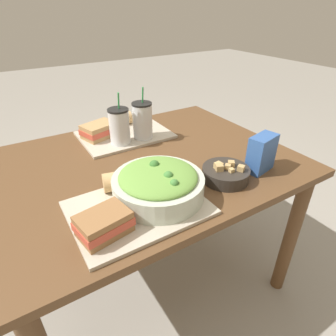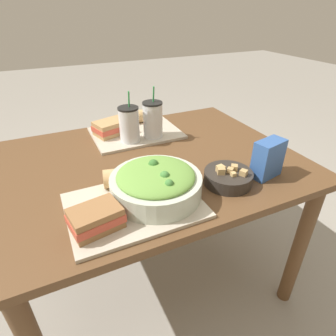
% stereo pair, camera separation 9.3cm
% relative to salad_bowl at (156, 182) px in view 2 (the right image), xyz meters
% --- Properties ---
extents(ground_plane, '(12.00, 12.00, 0.00)m').
position_rel_salad_bowl_xyz_m(ground_plane, '(0.08, 0.25, -0.76)').
color(ground_plane, gray).
extents(dining_table, '(1.17, 0.90, 0.70)m').
position_rel_salad_bowl_xyz_m(dining_table, '(0.08, 0.25, -0.16)').
color(dining_table, brown).
rests_on(dining_table, ground_plane).
extents(tray_near, '(0.41, 0.30, 0.01)m').
position_rel_salad_bowl_xyz_m(tray_near, '(-0.08, -0.02, -0.05)').
color(tray_near, '#BCB29E').
rests_on(tray_near, dining_table).
extents(tray_far, '(0.41, 0.30, 0.01)m').
position_rel_salad_bowl_xyz_m(tray_far, '(0.11, 0.51, -0.05)').
color(tray_far, '#BCB29E').
rests_on(tray_far, dining_table).
extents(salad_bowl, '(0.29, 0.29, 0.11)m').
position_rel_salad_bowl_xyz_m(salad_bowl, '(0.00, 0.00, 0.00)').
color(salad_bowl, beige).
rests_on(salad_bowl, tray_near).
extents(soup_bowl, '(0.17, 0.17, 0.07)m').
position_rel_salad_bowl_xyz_m(soup_bowl, '(0.26, -0.03, -0.03)').
color(soup_bowl, '#2D2823').
rests_on(soup_bowl, dining_table).
extents(sandwich_near, '(0.15, 0.12, 0.06)m').
position_rel_salad_bowl_xyz_m(sandwich_near, '(-0.21, -0.07, -0.02)').
color(sandwich_near, olive).
rests_on(sandwich_near, tray_near).
extents(baguette_near, '(0.14, 0.09, 0.06)m').
position_rel_salad_bowl_xyz_m(baguette_near, '(-0.08, 0.10, -0.02)').
color(baguette_near, tan).
rests_on(baguette_near, tray_near).
extents(sandwich_far, '(0.18, 0.14, 0.06)m').
position_rel_salad_bowl_xyz_m(sandwich_far, '(-0.00, 0.54, -0.02)').
color(sandwich_far, tan).
rests_on(sandwich_far, tray_far).
extents(baguette_far, '(0.10, 0.07, 0.06)m').
position_rel_salad_bowl_xyz_m(baguette_far, '(0.15, 0.63, -0.02)').
color(baguette_far, tan).
rests_on(baguette_far, tray_far).
extents(drink_cup_dark, '(0.09, 0.09, 0.22)m').
position_rel_salad_bowl_xyz_m(drink_cup_dark, '(0.05, 0.43, 0.02)').
color(drink_cup_dark, silver).
rests_on(drink_cup_dark, tray_far).
extents(drink_cup_red, '(0.09, 0.09, 0.23)m').
position_rel_salad_bowl_xyz_m(drink_cup_red, '(0.17, 0.43, 0.03)').
color(drink_cup_red, silver).
rests_on(drink_cup_red, tray_far).
extents(chip_bag, '(0.12, 0.08, 0.14)m').
position_rel_salad_bowl_xyz_m(chip_bag, '(0.42, -0.04, 0.01)').
color(chip_bag, '#335BA3').
rests_on(chip_bag, dining_table).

